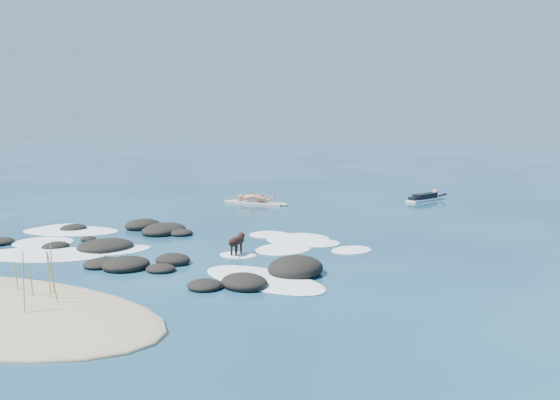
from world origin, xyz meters
The scene contains 6 objects.
ground centered at (0.00, 0.00, 0.00)m, with size 160.00×160.00×0.00m, color #0A2642.
reef_rocks centered at (-1.31, -2.48, 0.12)m, with size 12.52×7.93×0.65m.
breaking_foam centered at (-0.50, -1.36, 0.01)m, with size 13.01×8.10×0.12m.
standing_surfer_rig centered at (-2.40, 8.47, 0.75)m, with size 3.33×0.67×1.90m.
paddling_surfer_rig centered at (4.38, 13.09, 0.16)m, with size 1.60×2.62×0.46m.
dog centered at (2.25, -1.43, 0.43)m, with size 0.32×1.02×0.65m.
Camera 1 is at (10.88, -16.59, 3.88)m, focal length 40.00 mm.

